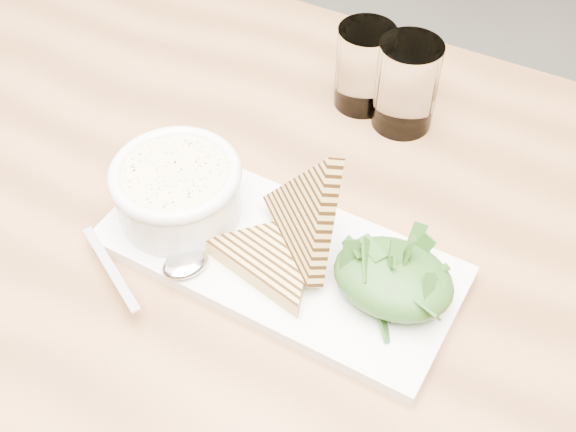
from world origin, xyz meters
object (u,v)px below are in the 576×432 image
at_px(glass_near, 364,67).
at_px(table_top, 250,244).
at_px(soup_bowl, 179,195).
at_px(platter, 279,257).
at_px(glass_far, 406,85).

bearing_deg(glass_near, table_top, -95.25).
relative_size(soup_bowl, glass_near, 1.21).
distance_m(platter, glass_far, 0.26).
distance_m(table_top, glass_near, 0.26).
relative_size(soup_bowl, glass_far, 1.14).
distance_m(table_top, platter, 0.06).
bearing_deg(platter, glass_far, 82.42).
height_order(table_top, glass_far, glass_far).
xyz_separation_m(platter, glass_near, (-0.02, 0.27, 0.04)).
bearing_deg(glass_near, platter, -85.03).
relative_size(table_top, soup_bowl, 9.83).
distance_m(glass_near, glass_far, 0.06).
bearing_deg(soup_bowl, table_top, 15.59).
xyz_separation_m(platter, glass_far, (0.03, 0.26, 0.05)).
height_order(platter, glass_near, glass_near).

